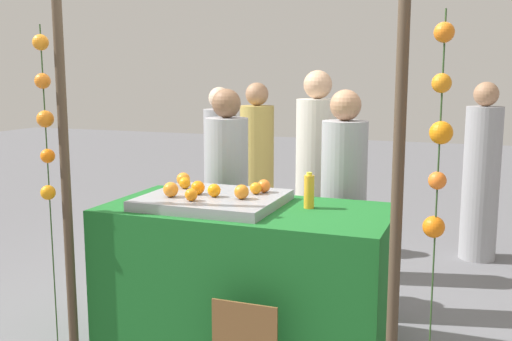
# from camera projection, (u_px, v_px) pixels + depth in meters

# --- Properties ---
(stall_counter) EXTENTS (1.73, 0.87, 0.89)m
(stall_counter) POSITION_uv_depth(u_px,v_px,m) (247.00, 277.00, 3.66)
(stall_counter) COLOR #196023
(stall_counter) RESTS_ON ground_plane
(orange_tray) EXTENTS (0.82, 0.71, 0.06)m
(orange_tray) POSITION_uv_depth(u_px,v_px,m) (213.00, 200.00, 3.65)
(orange_tray) COLOR gray
(orange_tray) RESTS_ON stall_counter
(orange_0) EXTENTS (0.08, 0.08, 0.08)m
(orange_0) POSITION_uv_depth(u_px,v_px,m) (214.00, 190.00, 3.59)
(orange_0) COLOR orange
(orange_0) RESTS_ON orange_tray
(orange_1) EXTENTS (0.09, 0.09, 0.09)m
(orange_1) POSITION_uv_depth(u_px,v_px,m) (183.00, 179.00, 3.94)
(orange_1) COLOR orange
(orange_1) RESTS_ON orange_tray
(orange_2) EXTENTS (0.07, 0.07, 0.07)m
(orange_2) POSITION_uv_depth(u_px,v_px,m) (256.00, 188.00, 3.67)
(orange_2) COLOR orange
(orange_2) RESTS_ON orange_tray
(orange_3) EXTENTS (0.07, 0.07, 0.07)m
(orange_3) POSITION_uv_depth(u_px,v_px,m) (185.00, 183.00, 3.85)
(orange_3) COLOR orange
(orange_3) RESTS_ON orange_tray
(orange_4) EXTENTS (0.09, 0.09, 0.09)m
(orange_4) POSITION_uv_depth(u_px,v_px,m) (171.00, 190.00, 3.58)
(orange_4) COLOR orange
(orange_4) RESTS_ON orange_tray
(orange_5) EXTENTS (0.08, 0.08, 0.08)m
(orange_5) POSITION_uv_depth(u_px,v_px,m) (264.00, 186.00, 3.72)
(orange_5) COLOR orange
(orange_5) RESTS_ON orange_tray
(orange_6) EXTENTS (0.09, 0.09, 0.09)m
(orange_6) POSITION_uv_depth(u_px,v_px,m) (242.00, 192.00, 3.52)
(orange_6) COLOR orange
(orange_6) RESTS_ON orange_tray
(orange_7) EXTENTS (0.07, 0.07, 0.07)m
(orange_7) POSITION_uv_depth(u_px,v_px,m) (191.00, 195.00, 3.47)
(orange_7) COLOR orange
(orange_7) RESTS_ON orange_tray
(orange_8) EXTENTS (0.08, 0.08, 0.08)m
(orange_8) POSITION_uv_depth(u_px,v_px,m) (198.00, 188.00, 3.66)
(orange_8) COLOR orange
(orange_8) RESTS_ON orange_tray
(juice_bottle) EXTENTS (0.06, 0.06, 0.22)m
(juice_bottle) POSITION_uv_depth(u_px,v_px,m) (309.00, 191.00, 3.55)
(juice_bottle) COLOR gold
(juice_bottle) RESTS_ON stall_counter
(vendor_left) EXTENTS (0.32, 0.32, 1.57)m
(vendor_left) POSITION_uv_depth(u_px,v_px,m) (227.00, 202.00, 4.45)
(vendor_left) COLOR #99999E
(vendor_left) RESTS_ON ground_plane
(vendor_right) EXTENTS (0.32, 0.32, 1.58)m
(vendor_right) POSITION_uv_depth(u_px,v_px,m) (343.00, 211.00, 4.15)
(vendor_right) COLOR #99999E
(vendor_right) RESTS_ON ground_plane
(crowd_person_0) EXTENTS (0.32, 0.32, 1.61)m
(crowd_person_0) POSITION_uv_depth(u_px,v_px,m) (481.00, 178.00, 5.38)
(crowd_person_0) COLOR #99999E
(crowd_person_0) RESTS_ON ground_plane
(crowd_person_1) EXTENTS (0.32, 0.32, 1.60)m
(crowd_person_1) POSITION_uv_depth(u_px,v_px,m) (257.00, 173.00, 5.68)
(crowd_person_1) COLOR tan
(crowd_person_1) RESTS_ON ground_plane
(crowd_person_2) EXTENTS (0.34, 0.34, 1.71)m
(crowd_person_2) POSITION_uv_depth(u_px,v_px,m) (316.00, 182.00, 4.92)
(crowd_person_2) COLOR beige
(crowd_person_2) RESTS_ON ground_plane
(crowd_person_3) EXTENTS (0.31, 0.31, 1.56)m
(crowd_person_3) POSITION_uv_depth(u_px,v_px,m) (220.00, 174.00, 5.77)
(crowd_person_3) COLOR #99999E
(crowd_person_3) RESTS_ON ground_plane
(canopy_post_left) EXTENTS (0.06, 0.06, 2.13)m
(canopy_post_left) POSITION_uv_depth(u_px,v_px,m) (66.00, 181.00, 3.45)
(canopy_post_left) COLOR #473828
(canopy_post_left) RESTS_ON ground_plane
(canopy_post_right) EXTENTS (0.06, 0.06, 2.13)m
(canopy_post_right) POSITION_uv_depth(u_px,v_px,m) (397.00, 206.00, 2.80)
(canopy_post_right) COLOR #473828
(canopy_post_right) RESTS_ON ground_plane
(garland_strand_left) EXTENTS (0.10, 0.10, 1.95)m
(garland_strand_left) POSITION_uv_depth(u_px,v_px,m) (45.00, 118.00, 3.42)
(garland_strand_left) COLOR #2D4C23
(garland_strand_left) RESTS_ON ground_plane
(garland_strand_right) EXTENTS (0.11, 0.12, 1.95)m
(garland_strand_right) POSITION_uv_depth(u_px,v_px,m) (439.00, 142.00, 2.63)
(garland_strand_right) COLOR #2D4C23
(garland_strand_right) RESTS_ON ground_plane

